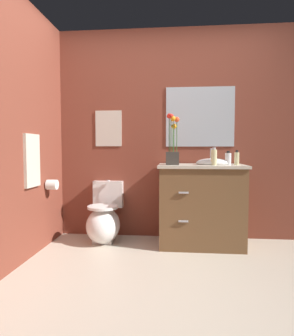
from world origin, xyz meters
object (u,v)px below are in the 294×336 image
object	(u,v)px
hand_wash_bottle	(228,159)
hanging_towel	(32,161)
lotion_bottle	(214,157)
flower_vase	(173,149)
wall_mirror	(200,117)
toilet_paper_roll	(52,185)
toilet	(104,221)
wall_poster	(109,128)
vanity_cabinet	(201,204)
soap_bottle	(237,158)

from	to	relation	value
hand_wash_bottle	hanging_towel	size ratio (longest dim) A/B	0.29
lotion_bottle	hand_wash_bottle	distance (m)	0.17
flower_vase	hanging_towel	world-z (taller)	flower_vase
wall_mirror	hanging_towel	xyz separation A→B (m)	(-1.69, -0.80, -0.49)
toilet_paper_roll	toilet	bearing A→B (deg)	20.35
wall_mirror	wall_poster	bearing A→B (deg)	180.00
flower_vase	vanity_cabinet	bearing A→B (deg)	11.66
hanging_towel	toilet_paper_roll	distance (m)	0.44
vanity_cabinet	wall_mirror	bearing A→B (deg)	90.51
lotion_bottle	vanity_cabinet	bearing A→B (deg)	136.39
vanity_cabinet	hand_wash_bottle	xyz separation A→B (m)	(0.27, -0.04, 0.51)
flower_vase	toilet_paper_roll	xyz separation A→B (m)	(-1.31, -0.10, -0.40)
wall_mirror	hand_wash_bottle	bearing A→B (deg)	-50.39
lotion_bottle	wall_poster	distance (m)	1.33
lotion_bottle	hanging_towel	distance (m)	1.85
vanity_cabinet	wall_poster	distance (m)	1.43
lotion_bottle	wall_poster	xyz separation A→B (m)	(-1.22, 0.41, 0.33)
soap_bottle	toilet	bearing A→B (deg)	178.52
vanity_cabinet	hanging_towel	size ratio (longest dim) A/B	2.08
toilet_paper_roll	hanging_towel	bearing A→B (deg)	-99.31
soap_bottle	lotion_bottle	bearing A→B (deg)	-158.61
wall_poster	hanging_towel	size ratio (longest dim) A/B	0.83
hand_wash_bottle	wall_mirror	distance (m)	0.65
wall_mirror	toilet_paper_roll	world-z (taller)	wall_mirror
lotion_bottle	hand_wash_bottle	size ratio (longest dim) A/B	1.24
toilet	flower_vase	distance (m)	1.15
vanity_cabinet	wall_poster	bearing A→B (deg)	165.09
vanity_cabinet	hanging_towel	xyz separation A→B (m)	(-1.69, -0.51, 0.50)
lotion_bottle	soap_bottle	bearing A→B (deg)	21.39
hand_wash_bottle	wall_poster	size ratio (longest dim) A/B	0.35
hand_wash_bottle	hanging_towel	distance (m)	2.02
toilet	wall_mirror	bearing A→B (deg)	13.65
vanity_cabinet	wall_mirror	world-z (taller)	wall_mirror
toilet	soap_bottle	distance (m)	1.65
soap_bottle	lotion_bottle	size ratio (longest dim) A/B	0.85
soap_bottle	hanging_towel	xyz separation A→B (m)	(-2.06, -0.49, -0.01)
soap_bottle	wall_mirror	xyz separation A→B (m)	(-0.37, 0.31, 0.48)
toilet	lotion_bottle	world-z (taller)	lotion_bottle
wall_poster	toilet_paper_roll	xyz separation A→B (m)	(-0.53, -0.46, -0.64)
wall_mirror	toilet_paper_roll	distance (m)	1.86
toilet	vanity_cabinet	size ratio (longest dim) A/B	0.64
toilet	lotion_bottle	xyz separation A→B (m)	(1.22, -0.14, 0.74)
toilet	toilet_paper_roll	world-z (taller)	toilet_paper_roll
vanity_cabinet	toilet	bearing A→B (deg)	178.63
toilet_paper_roll	vanity_cabinet	bearing A→B (deg)	5.94
vanity_cabinet	soap_bottle	bearing A→B (deg)	-1.78
lotion_bottle	hanging_towel	bearing A→B (deg)	-167.68
hand_wash_bottle	lotion_bottle	bearing A→B (deg)	-156.18
flower_vase	wall_poster	bearing A→B (deg)	155.37
vanity_cabinet	toilet_paper_roll	size ratio (longest dim) A/B	9.82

